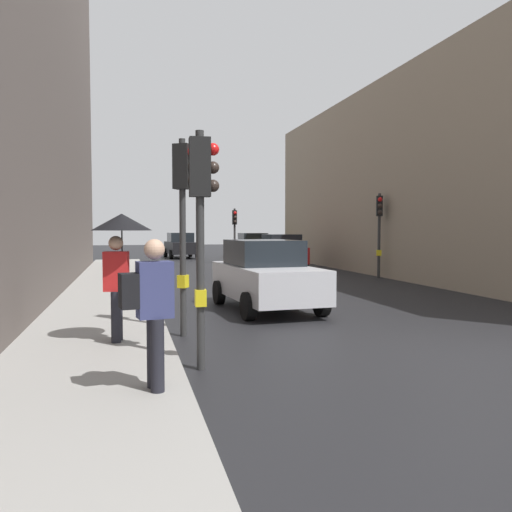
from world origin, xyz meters
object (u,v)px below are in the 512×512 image
Objects in this scene: car_silver_hatchback at (266,275)px; car_yellow_taxi at (252,246)px; traffic_light_far_median at (235,226)px; traffic_light_near_right at (184,201)px; traffic_light_mid_street at (379,220)px; traffic_light_near_left at (202,206)px; pedestrian_with_grey_backpack at (151,305)px; car_red_sedan at (280,251)px; pedestrian_with_umbrella at (120,241)px; car_dark_suv at (181,245)px.

car_yellow_taxi is (4.64, 21.02, 0.00)m from car_silver_hatchback.
traffic_light_far_median is 0.77× the size of car_yellow_taxi.
traffic_light_near_right is 1.07× the size of traffic_light_mid_street.
car_yellow_taxi is at bearing 62.54° from traffic_light_far_median.
traffic_light_near_left reaches higher than pedestrian_with_grey_backpack.
pedestrian_with_grey_backpack is at bearing -115.37° from car_silver_hatchback.
traffic_light_near_left is 0.82× the size of car_red_sedan.
pedestrian_with_umbrella is (-1.16, 1.50, -0.54)m from traffic_light_near_left.
traffic_light_near_right is 20.82m from traffic_light_far_median.
traffic_light_near_left reaches higher than traffic_light_far_median.
traffic_light_mid_street is 1.64× the size of pedestrian_with_umbrella.
car_dark_suv is 2.02× the size of pedestrian_with_umbrella.
traffic_light_far_median is at bearing 73.53° from pedestrian_with_umbrella.
traffic_light_near_right is at bearing -129.55° from car_silver_hatchback.
traffic_light_mid_street is at bearing -81.64° from car_yellow_taxi.
traffic_light_mid_street reaches higher than traffic_light_near_left.
traffic_light_near_left is 0.82× the size of car_yellow_taxi.
car_yellow_taxi is at bearing 98.36° from traffic_light_mid_street.
traffic_light_near_right reaches higher than pedestrian_with_umbrella.
traffic_light_near_right is at bearing 90.09° from traffic_light_near_left.
car_yellow_taxi is 28.72m from pedestrian_with_grey_backpack.
car_yellow_taxi is at bearing 77.54° from car_silver_hatchback.
traffic_light_near_right reaches higher than traffic_light_mid_street.
pedestrian_with_umbrella reaches higher than car_yellow_taxi.
car_red_sedan is 1.00× the size of car_yellow_taxi.
car_yellow_taxi is 1.97× the size of pedestrian_with_umbrella.
traffic_light_near_right reaches higher than car_yellow_taxi.
car_dark_suv and car_yellow_taxi have the same top height.
traffic_light_near_right is 2.11× the size of pedestrian_with_grey_backpack.
traffic_light_near_right reaches higher than car_silver_hatchback.
car_yellow_taxi is (4.39, -3.09, 0.00)m from car_dark_suv.
car_silver_hatchback is 5.26m from pedestrian_with_umbrella.
pedestrian_with_grey_backpack is (-0.78, -3.76, -1.41)m from traffic_light_near_right.
car_silver_hatchback is at bearing -98.94° from traffic_light_far_median.
traffic_light_near_left is 1.61× the size of pedestrian_with_umbrella.
traffic_light_near_left is 19.70m from car_red_sedan.
car_silver_hatchback is at bearing 47.12° from pedestrian_with_umbrella.
car_yellow_taxi is at bearing 71.79° from pedestrian_with_umbrella.
traffic_light_near_right reaches higher than car_red_sedan.
pedestrian_with_grey_backpack is at bearing -101.71° from traffic_light_near_right.
traffic_light_far_median is at bearing 111.06° from traffic_light_mid_street.
traffic_light_near_left reaches higher than car_red_sedan.
traffic_light_far_median is 23.18m from traffic_light_near_left.
car_red_sedan is (6.65, 16.06, -1.70)m from traffic_light_near_right.
car_dark_suv is at bearing 110.65° from traffic_light_mid_street.
pedestrian_with_umbrella is (-6.24, -21.11, -0.39)m from traffic_light_far_median.
pedestrian_with_grey_backpack is at bearing -125.88° from traffic_light_mid_street.
traffic_light_near_right is 0.89× the size of car_red_sedan.
traffic_light_far_median is 0.94× the size of traffic_light_near_left.
pedestrian_with_grey_backpack is at bearing -120.42° from traffic_light_near_left.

